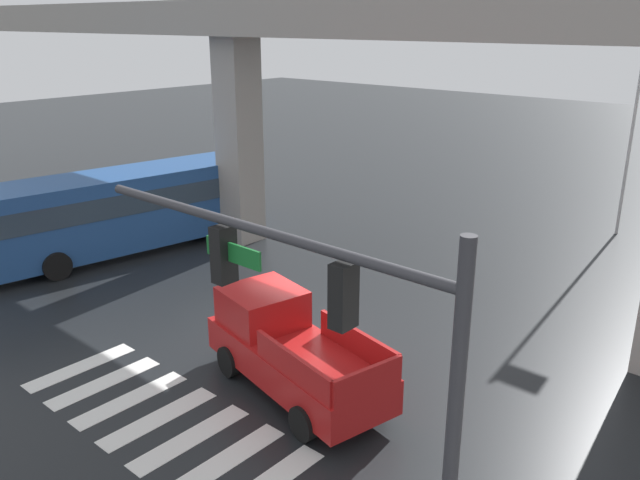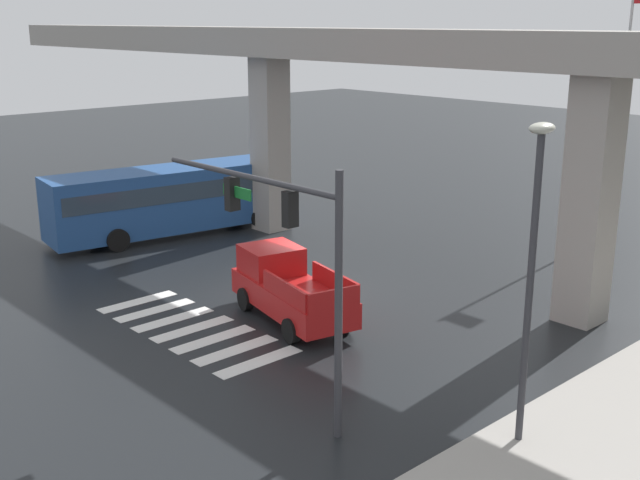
% 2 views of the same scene
% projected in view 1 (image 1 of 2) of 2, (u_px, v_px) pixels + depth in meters
% --- Properties ---
extents(ground_plane, '(120.00, 120.00, 0.00)m').
position_uv_depth(ground_plane, '(305.00, 342.00, 17.43)').
color(ground_plane, black).
extents(crosswalk_stripes, '(7.15, 2.80, 0.01)m').
position_uv_depth(crosswalk_stripes, '(159.00, 418.00, 14.08)').
color(crosswalk_stripes, silver).
rests_on(crosswalk_stripes, ground).
extents(elevated_overpass, '(59.01, 2.44, 8.90)m').
position_uv_depth(elevated_overpass, '(416.00, 39.00, 18.31)').
color(elevated_overpass, '#9E9991').
rests_on(elevated_overpass, ground).
extents(pickup_truck, '(5.39, 2.94, 2.08)m').
position_uv_depth(pickup_truck, '(289.00, 348.00, 15.02)').
color(pickup_truck, red).
rests_on(pickup_truck, ground).
extents(city_bus, '(4.09, 11.05, 2.99)m').
position_uv_depth(city_bus, '(123.00, 206.00, 23.78)').
color(city_bus, '#234C8C').
rests_on(city_bus, ground).
extents(traffic_signal_mast, '(6.49, 0.32, 6.20)m').
position_uv_depth(traffic_signal_mast, '(336.00, 344.00, 8.08)').
color(traffic_signal_mast, '#38383D').
rests_on(traffic_signal_mast, ground).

